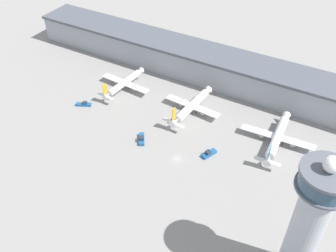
{
  "coord_description": "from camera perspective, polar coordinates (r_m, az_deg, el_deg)",
  "views": [
    {
      "loc": [
        57.93,
        -109.94,
        125.49
      ],
      "look_at": [
        -9.41,
        7.33,
        11.05
      ],
      "focal_mm": 40.0,
      "sensor_mm": 36.0,
      "label": 1
    }
  ],
  "objects": [
    {
      "name": "terminal_building",
      "position": [
        221.96,
        10.32,
        7.94
      ],
      "size": [
        275.19,
        25.0,
        18.16
      ],
      "color": "#9399A3",
      "rests_on": "ground"
    },
    {
      "name": "service_truck_catering",
      "position": [
        178.71,
        6.26,
        -4.21
      ],
      "size": [
        5.27,
        8.15,
        2.97
      ],
      "color": "black",
      "rests_on": "ground"
    },
    {
      "name": "airplane_gate_charlie",
      "position": [
        189.2,
        16.33,
        -1.64
      ],
      "size": [
        36.5,
        39.56,
        13.36
      ],
      "color": "silver",
      "rests_on": "ground"
    },
    {
      "name": "service_truck_baggage",
      "position": [
        185.59,
        -4.03,
        -1.99
      ],
      "size": [
        6.81,
        8.47,
        3.07
      ],
      "color": "black",
      "rests_on": "ground"
    },
    {
      "name": "service_truck_fuel",
      "position": [
        212.76,
        -12.7,
        3.25
      ],
      "size": [
        8.48,
        5.73,
        2.46
      ],
      "color": "black",
      "rests_on": "ground"
    },
    {
      "name": "airplane_gate_bravo",
      "position": [
        201.09,
        3.65,
        3.08
      ],
      "size": [
        32.21,
        37.97,
        13.69
      ],
      "color": "white",
      "rests_on": "ground"
    },
    {
      "name": "airplane_gate_alpha",
      "position": [
        220.37,
        -6.68,
        6.53
      ],
      "size": [
        32.21,
        34.85,
        12.19
      ],
      "color": "white",
      "rests_on": "ground"
    },
    {
      "name": "control_tower",
      "position": [
        125.85,
        20.7,
        -13.4
      ],
      "size": [
        15.82,
        15.82,
        56.64
      ],
      "color": "#ADB2BC",
      "rests_on": "ground"
    },
    {
      "name": "ground_plane",
      "position": [
        176.62,
        1.47,
        -5.06
      ],
      "size": [
        1000.0,
        1000.0,
        0.0
      ],
      "primitive_type": "plane",
      "color": "gray"
    }
  ]
}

